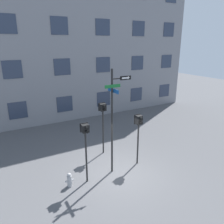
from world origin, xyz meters
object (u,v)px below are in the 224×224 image
Objects in this scene: fire_hydrant at (69,180)px; pedestrian_signal_left at (86,138)px; pedestrian_signal_across at (103,114)px; pedestrian_signal_right at (139,126)px; street_sign_pole at (114,115)px.

pedestrian_signal_left is at bearing -3.50° from fire_hydrant.
pedestrian_signal_across is at bearing 47.58° from pedestrian_signal_left.
pedestrian_signal_left is 4.27× the size of fire_hydrant.
fire_hydrant is at bearing -178.36° from pedestrian_signal_right.
fire_hydrant is at bearing -177.36° from street_sign_pole.
pedestrian_signal_left is 1.05× the size of pedestrian_signal_right.
fire_hydrant is (-2.70, -2.02, -1.99)m from pedestrian_signal_across.
pedestrian_signal_right is 0.91× the size of pedestrian_signal_across.
pedestrian_signal_right is at bearing 1.64° from fire_hydrant.
pedestrian_signal_across is at bearing 117.75° from pedestrian_signal_right.
street_sign_pole is 1.65m from pedestrian_signal_right.
pedestrian_signal_left is at bearing -173.96° from street_sign_pole.
street_sign_pole is 2.05m from pedestrian_signal_across.
fire_hydrant is (-3.71, -0.11, -1.78)m from pedestrian_signal_right.
street_sign_pole is at bearing -179.95° from pedestrian_signal_right.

